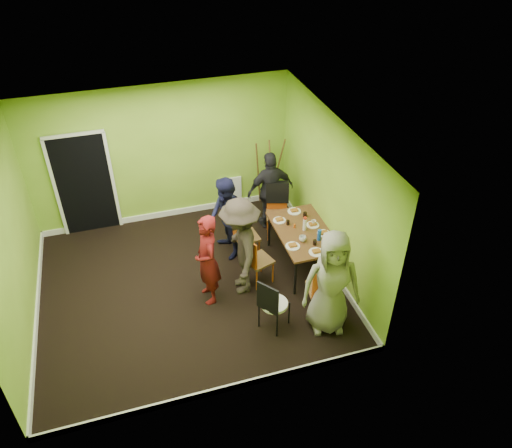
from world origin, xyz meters
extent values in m
plane|color=black|center=(0.00, 0.00, 0.00)|extent=(5.00, 5.00, 0.00)
cube|color=#7AA92B|center=(0.00, 2.25, 1.40)|extent=(5.00, 0.04, 2.80)
cube|color=#7AA92B|center=(0.00, -2.25, 1.40)|extent=(5.00, 0.04, 2.80)
cube|color=#7AA92B|center=(-2.50, 0.00, 1.40)|extent=(0.04, 4.50, 2.80)
cube|color=#7AA92B|center=(2.50, 0.00, 1.40)|extent=(0.04, 4.50, 2.80)
cube|color=white|center=(0.00, 0.00, 2.80)|extent=(5.00, 4.50, 0.04)
cube|color=black|center=(-1.50, 2.22, 1.02)|extent=(1.00, 0.05, 2.04)
cube|color=white|center=(1.30, 2.22, 0.40)|extent=(0.50, 0.04, 0.55)
cylinder|color=black|center=(1.66, -0.70, 0.35)|extent=(0.04, 0.04, 0.71)
cylinder|color=black|center=(2.44, -0.70, 0.35)|extent=(0.04, 0.04, 0.71)
cylinder|color=black|center=(1.66, 0.68, 0.35)|extent=(0.04, 0.04, 0.71)
cylinder|color=black|center=(2.44, 0.68, 0.35)|extent=(0.04, 0.04, 0.71)
cube|color=brown|center=(2.05, -0.01, 0.73)|extent=(0.90, 1.50, 0.04)
cylinder|color=#DB5A14|center=(0.97, 0.64, 0.23)|extent=(0.03, 0.03, 0.46)
cylinder|color=#DB5A14|center=(1.01, 0.29, 0.23)|extent=(0.03, 0.03, 0.46)
cylinder|color=#DB5A14|center=(1.31, 0.67, 0.23)|extent=(0.03, 0.03, 0.46)
cylinder|color=#DB5A14|center=(1.35, 0.33, 0.23)|extent=(0.03, 0.03, 0.46)
cube|color=brown|center=(1.16, 0.48, 0.46)|extent=(0.46, 0.46, 0.04)
cube|color=#DB5A14|center=(0.97, 0.46, 0.74)|extent=(0.08, 0.39, 0.52)
cylinder|color=#DB5A14|center=(0.97, -0.10, 0.23)|extent=(0.03, 0.03, 0.46)
cylinder|color=#DB5A14|center=(1.08, -0.42, 0.23)|extent=(0.03, 0.03, 0.46)
cylinder|color=#DB5A14|center=(1.29, 0.01, 0.23)|extent=(0.03, 0.03, 0.46)
cylinder|color=#DB5A14|center=(1.40, -0.31, 0.23)|extent=(0.03, 0.03, 0.46)
cube|color=brown|center=(1.18, -0.21, 0.46)|extent=(0.51, 0.51, 0.04)
cube|color=#DB5A14|center=(1.00, -0.27, 0.73)|extent=(0.15, 0.37, 0.51)
cylinder|color=#DB5A14|center=(2.13, 1.07, 0.23)|extent=(0.03, 0.03, 0.47)
cylinder|color=#DB5A14|center=(1.79, 1.17, 0.23)|extent=(0.03, 0.03, 0.47)
cylinder|color=#DB5A14|center=(2.03, 0.73, 0.23)|extent=(0.03, 0.03, 0.47)
cylinder|color=#DB5A14|center=(1.69, 0.83, 0.23)|extent=(0.03, 0.03, 0.47)
cube|color=brown|center=(1.91, 0.95, 0.47)|extent=(0.52, 0.52, 0.04)
cube|color=#DB5A14|center=(1.97, 1.14, 0.75)|extent=(0.39, 0.14, 0.52)
cylinder|color=#DB5A14|center=(1.70, -1.31, 0.23)|extent=(0.03, 0.03, 0.46)
cylinder|color=#DB5A14|center=(2.05, -1.37, 0.23)|extent=(0.03, 0.03, 0.46)
cylinder|color=#DB5A14|center=(1.76, -0.97, 0.23)|extent=(0.03, 0.03, 0.46)
cylinder|color=#DB5A14|center=(2.10, -1.02, 0.23)|extent=(0.03, 0.03, 0.46)
cube|color=brown|center=(1.90, -1.17, 0.46)|extent=(0.47, 0.47, 0.04)
cube|color=#DB5A14|center=(1.87, -1.36, 0.74)|extent=(0.39, 0.09, 0.51)
cylinder|color=black|center=(0.86, -1.23, 0.22)|extent=(0.03, 0.03, 0.45)
cylinder|color=black|center=(1.07, -1.50, 0.22)|extent=(0.03, 0.03, 0.45)
cylinder|color=black|center=(1.13, -1.02, 0.22)|extent=(0.03, 0.03, 0.45)
cylinder|color=black|center=(1.34, -1.29, 0.22)|extent=(0.03, 0.03, 0.45)
cylinder|color=white|center=(1.10, -1.26, 0.46)|extent=(0.42, 0.42, 0.05)
cube|color=black|center=(0.95, -1.38, 0.72)|extent=(0.25, 0.32, 0.50)
cylinder|color=brown|center=(1.87, 2.05, 0.78)|extent=(0.22, 0.37, 1.57)
cylinder|color=brown|center=(2.27, 2.05, 0.78)|extent=(0.22, 0.37, 1.57)
cylinder|color=brown|center=(2.07, 1.82, 0.78)|extent=(0.03, 0.36, 1.53)
cube|color=brown|center=(2.07, 2.00, 0.73)|extent=(0.42, 0.04, 0.04)
cylinder|color=white|center=(1.75, 0.40, 0.76)|extent=(0.23, 0.23, 0.01)
cylinder|color=white|center=(1.72, -0.36, 0.76)|extent=(0.24, 0.24, 0.01)
cylinder|color=white|center=(2.11, 0.59, 0.76)|extent=(0.25, 0.25, 0.01)
cylinder|color=white|center=(2.04, -0.63, 0.76)|extent=(0.25, 0.25, 0.01)
cylinder|color=white|center=(2.27, 0.10, 0.76)|extent=(0.23, 0.23, 0.01)
cylinder|color=white|center=(2.36, -0.19, 0.76)|extent=(0.23, 0.23, 0.01)
cylinder|color=white|center=(2.08, 0.01, 0.87)|extent=(0.06, 0.06, 0.24)
cylinder|color=#174AAE|center=(2.21, -0.32, 0.85)|extent=(0.07, 0.07, 0.20)
cylinder|color=#DB5A14|center=(1.94, 0.12, 0.79)|extent=(0.03, 0.03, 0.08)
cylinder|color=black|center=(1.86, 0.24, 0.79)|extent=(0.06, 0.06, 0.09)
cylinder|color=black|center=(2.23, 0.38, 0.80)|extent=(0.07, 0.07, 0.10)
cylinder|color=black|center=(2.09, -0.42, 0.80)|extent=(0.06, 0.06, 0.09)
imported|color=white|center=(1.93, -0.27, 0.80)|extent=(0.12, 0.12, 0.10)
imported|color=white|center=(2.29, 0.11, 0.79)|extent=(0.09, 0.09, 0.08)
imported|color=#621010|center=(0.27, -0.36, 0.81)|extent=(0.43, 0.62, 1.62)
imported|color=#161737|center=(0.85, 0.68, 0.79)|extent=(0.69, 0.84, 1.58)
imported|color=#2B251D|center=(0.84, -0.29, 0.89)|extent=(0.81, 1.23, 1.78)
imported|color=black|center=(1.90, 1.34, 0.80)|extent=(0.97, 0.46, 1.61)
imported|color=gray|center=(1.89, -1.51, 0.89)|extent=(0.98, 0.75, 1.79)
camera|label=1|loc=(-0.77, -6.39, 5.93)|focal=35.00mm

